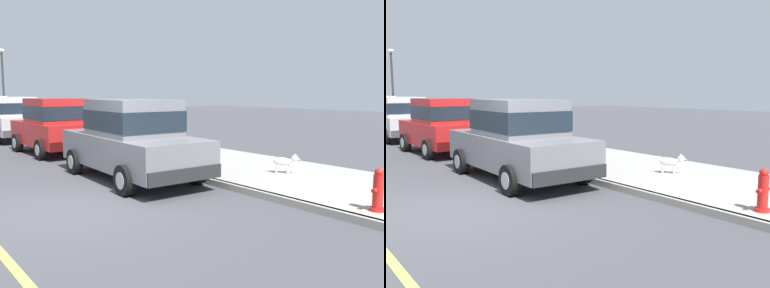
% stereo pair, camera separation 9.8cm
% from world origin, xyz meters
% --- Properties ---
extents(ground_plane, '(80.00, 80.00, 0.00)m').
position_xyz_m(ground_plane, '(0.00, 0.00, 0.00)').
color(ground_plane, '#424247').
extents(curb, '(0.16, 64.00, 0.14)m').
position_xyz_m(curb, '(3.20, 0.00, 0.07)').
color(curb, gray).
rests_on(curb, ground).
extents(sidewalk, '(3.60, 64.00, 0.14)m').
position_xyz_m(sidewalk, '(5.00, 0.00, 0.07)').
color(sidewalk, '#99968E').
rests_on(sidewalk, ground).
extents(car_grey_sedan, '(2.16, 4.67, 1.92)m').
position_xyz_m(car_grey_sedan, '(2.11, 1.53, 0.98)').
color(car_grey_sedan, slate).
rests_on(car_grey_sedan, ground).
extents(car_red_hatchback, '(2.01, 3.83, 1.88)m').
position_xyz_m(car_red_hatchback, '(2.14, 6.77, 0.98)').
color(car_red_hatchback, red).
rests_on(car_red_hatchback, ground).
extents(car_silver_hatchback, '(1.96, 3.80, 1.88)m').
position_xyz_m(car_silver_hatchback, '(2.08, 11.62, 0.98)').
color(car_silver_hatchback, '#BCBCC1').
rests_on(car_silver_hatchback, ground).
extents(dog_white, '(0.47, 0.66, 0.49)m').
position_xyz_m(dog_white, '(5.00, -0.77, 0.43)').
color(dog_white, white).
rests_on(dog_white, sidewalk).
extents(fire_hydrant, '(0.34, 0.24, 0.72)m').
position_xyz_m(fire_hydrant, '(3.65, -3.76, 0.48)').
color(fire_hydrant, red).
rests_on(fire_hydrant, sidewalk).
extents(street_lamp, '(0.36, 0.36, 4.42)m').
position_xyz_m(street_lamp, '(3.55, 18.60, 2.91)').
color(street_lamp, '#2D2D33').
rests_on(street_lamp, sidewalk).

